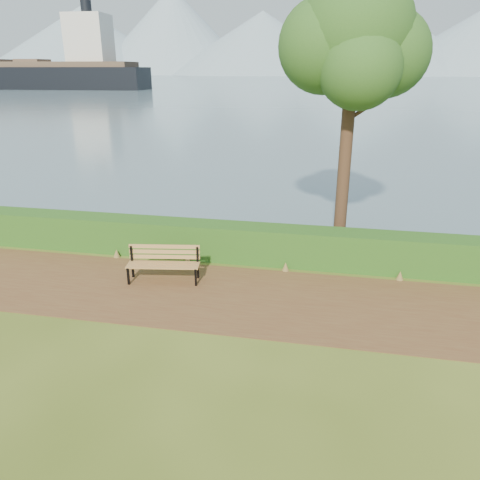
# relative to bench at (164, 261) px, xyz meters

# --- Properties ---
(ground) EXTENTS (140.00, 140.00, 0.00)m
(ground) POSITION_rel_bench_xyz_m (1.34, -0.88, -0.52)
(ground) COLOR #405117
(ground) RESTS_ON ground
(path) EXTENTS (40.00, 3.40, 0.01)m
(path) POSITION_rel_bench_xyz_m (1.34, -0.58, -0.51)
(path) COLOR brown
(path) RESTS_ON ground
(hedge) EXTENTS (32.00, 0.85, 1.00)m
(hedge) POSITION_rel_bench_xyz_m (1.34, 1.72, -0.02)
(hedge) COLOR #1C4313
(hedge) RESTS_ON ground
(water) EXTENTS (700.00, 510.00, 0.00)m
(water) POSITION_rel_bench_xyz_m (1.34, 259.12, -0.51)
(water) COLOR slate
(water) RESTS_ON ground
(mountains) EXTENTS (585.00, 190.00, 70.00)m
(mountains) POSITION_rel_bench_xyz_m (-7.83, 405.17, 27.18)
(mountains) COLOR #7C94A5
(mountains) RESTS_ON ground
(bench) EXTENTS (1.85, 0.80, 0.90)m
(bench) POSITION_rel_bench_xyz_m (0.00, 0.00, 0.00)
(bench) COLOR black
(bench) RESTS_ON ground
(tree) EXTENTS (4.03, 3.34, 7.78)m
(tree) POSITION_rel_bench_xyz_m (4.31, 3.53, 5.27)
(tree) COLOR #351F15
(tree) RESTS_ON ground
(cargo_ship) EXTENTS (74.80, 17.00, 22.51)m
(cargo_ship) POSITION_rel_bench_xyz_m (-77.94, 103.35, 2.84)
(cargo_ship) COLOR black
(cargo_ship) RESTS_ON ground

